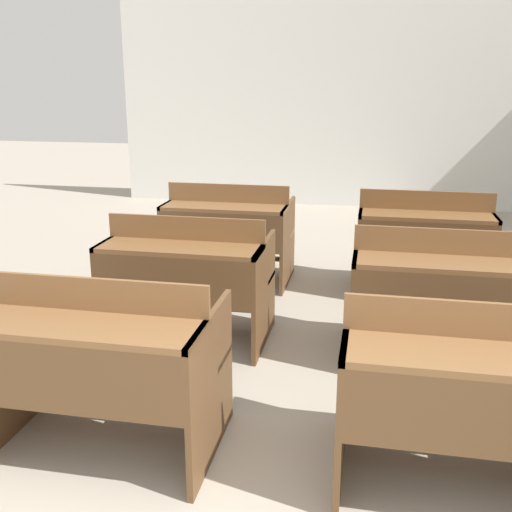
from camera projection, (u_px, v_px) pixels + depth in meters
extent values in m
cube|color=silver|center=(364.00, 96.00, 8.06)|extent=(6.83, 0.06, 3.03)
cube|color=brown|center=(9.00, 367.00, 2.96)|extent=(0.03, 0.72, 0.71)
cube|color=brown|center=(211.00, 387.00, 2.76)|extent=(0.03, 0.72, 0.71)
cube|color=brown|center=(82.00, 327.00, 2.58)|extent=(1.06, 0.33, 0.03)
cube|color=brown|center=(68.00, 380.00, 2.49)|extent=(1.00, 0.02, 0.32)
cube|color=brown|center=(97.00, 295.00, 2.70)|extent=(1.06, 0.02, 0.16)
cube|color=brown|center=(125.00, 349.00, 3.05)|extent=(1.06, 0.28, 0.03)
cube|color=brown|center=(128.00, 393.00, 3.12)|extent=(1.00, 0.04, 0.04)
cube|color=brown|center=(343.00, 398.00, 2.67)|extent=(0.03, 0.72, 0.71)
cube|color=brown|center=(479.00, 358.00, 2.30)|extent=(1.06, 0.33, 0.03)
cube|color=brown|center=(481.00, 419.00, 2.20)|extent=(1.00, 0.02, 0.32)
cube|color=brown|center=(476.00, 320.00, 2.42)|extent=(1.06, 0.02, 0.16)
cube|color=brown|center=(459.00, 377.00, 2.77)|extent=(1.06, 0.28, 0.03)
cube|color=brown|center=(454.00, 425.00, 2.84)|extent=(1.00, 0.04, 0.04)
cube|color=brown|center=(119.00, 284.00, 4.16)|extent=(0.03, 0.72, 0.71)
cube|color=brown|center=(264.00, 294.00, 3.97)|extent=(0.03, 0.72, 0.71)
cube|color=brown|center=(179.00, 248.00, 3.79)|extent=(1.06, 0.33, 0.03)
cube|color=brown|center=(172.00, 282.00, 3.69)|extent=(1.00, 0.02, 0.32)
cube|color=brown|center=(186.00, 228.00, 3.91)|extent=(1.06, 0.02, 0.16)
cube|color=brown|center=(199.00, 273.00, 4.26)|extent=(1.06, 0.28, 0.03)
cube|color=brown|center=(199.00, 306.00, 4.33)|extent=(1.00, 0.04, 0.04)
cube|color=brown|center=(354.00, 301.00, 3.85)|extent=(0.03, 0.72, 0.71)
cube|color=brown|center=(445.00, 264.00, 3.47)|extent=(1.06, 0.33, 0.03)
cube|color=brown|center=(445.00, 301.00, 3.38)|extent=(1.00, 0.02, 0.32)
cube|color=brown|center=(443.00, 241.00, 3.59)|extent=(1.06, 0.02, 0.16)
cube|color=brown|center=(434.00, 288.00, 3.94)|extent=(1.06, 0.28, 0.03)
cube|color=brown|center=(431.00, 324.00, 4.02)|extent=(1.00, 0.04, 0.04)
cube|color=brown|center=(174.00, 238.00, 5.38)|extent=(0.03, 0.72, 0.71)
cube|color=brown|center=(288.00, 244.00, 5.18)|extent=(0.03, 0.72, 0.71)
cube|color=brown|center=(224.00, 208.00, 5.00)|extent=(1.06, 0.33, 0.03)
cube|color=brown|center=(219.00, 232.00, 4.90)|extent=(1.00, 0.02, 0.32)
cube|color=brown|center=(228.00, 193.00, 5.12)|extent=(1.06, 0.02, 0.16)
cube|color=brown|center=(235.00, 230.00, 5.47)|extent=(1.06, 0.28, 0.03)
cube|color=brown|center=(236.00, 257.00, 5.54)|extent=(1.00, 0.04, 0.04)
cube|color=#53361D|center=(359.00, 248.00, 5.07)|extent=(0.03, 0.72, 0.71)
cube|color=#53361D|center=(487.00, 254.00, 4.87)|extent=(0.03, 0.72, 0.71)
cube|color=brown|center=(427.00, 216.00, 4.69)|extent=(1.06, 0.33, 0.03)
cube|color=#53361D|center=(427.00, 242.00, 4.59)|extent=(1.00, 0.02, 0.32)
cube|color=brown|center=(427.00, 200.00, 4.81)|extent=(1.06, 0.02, 0.16)
cube|color=brown|center=(421.00, 239.00, 5.16)|extent=(1.06, 0.28, 0.03)
cube|color=#53361D|center=(418.00, 267.00, 5.23)|extent=(1.00, 0.04, 0.04)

